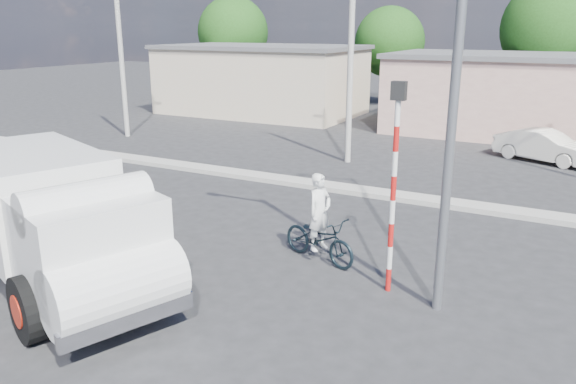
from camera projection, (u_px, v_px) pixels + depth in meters
The scene contains 10 objects.
ground_plane at pixel (222, 287), 12.02m from camera, with size 120.00×120.00×0.00m, color #272729.
median at pixel (358, 190), 18.77m from camera, with size 40.00×0.80×0.16m, color #99968E.
truck at pixel (55, 220), 11.53m from camera, with size 7.12×4.67×2.77m.
bicycle at pixel (319, 239), 13.21m from camera, with size 0.74×2.11×1.11m, color black.
cyclist at pixel (319, 224), 13.10m from camera, with size 0.67×0.44×1.83m, color white.
car_cream at pixel (544, 146), 22.95m from camera, with size 1.38×3.95×1.30m, color white.
traffic_pole at pixel (394, 171), 11.11m from camera, with size 0.28×0.18×4.36m.
streetlight at pixel (449, 50), 9.76m from camera, with size 2.34×0.22×9.00m.
building_row at pixel (475, 90), 29.55m from camera, with size 37.80×7.30×4.44m.
utility_poles at pixel (491, 65), 19.56m from camera, with size 35.40×0.24×8.00m.
Camera 1 is at (6.39, -9.00, 5.36)m, focal length 35.00 mm.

